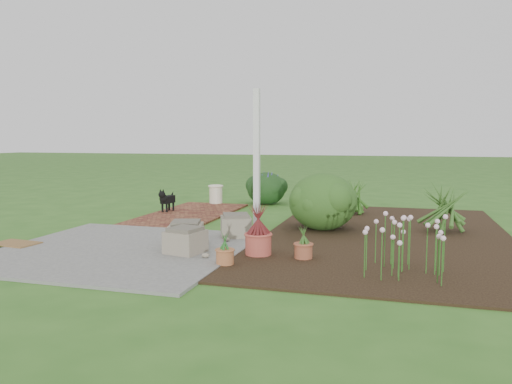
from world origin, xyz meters
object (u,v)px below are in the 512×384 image
(evergreen_shrub, at_px, (323,200))
(black_dog, at_px, (167,199))
(cream_ceramic_urn, at_px, (216,194))
(stone_trough_near, at_px, (185,242))

(evergreen_shrub, bearing_deg, black_dog, 163.94)
(black_dog, bearing_deg, cream_ceramic_urn, 79.54)
(black_dog, relative_size, evergreen_shrub, 0.45)
(black_dog, relative_size, cream_ceramic_urn, 1.26)
(black_dog, bearing_deg, stone_trough_near, -52.53)
(black_dog, distance_m, evergreen_shrub, 3.78)
(stone_trough_near, distance_m, cream_ceramic_urn, 5.43)
(stone_trough_near, distance_m, evergreen_shrub, 2.98)
(cream_ceramic_urn, height_order, evergreen_shrub, evergreen_shrub)
(cream_ceramic_urn, bearing_deg, stone_trough_near, -73.74)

